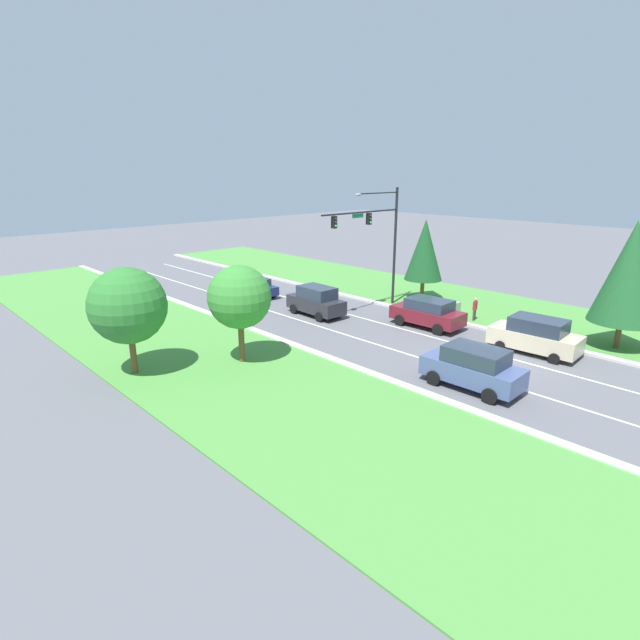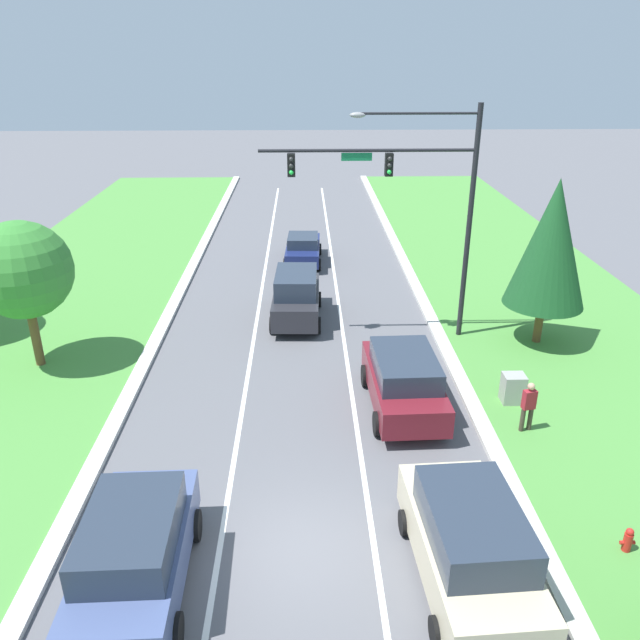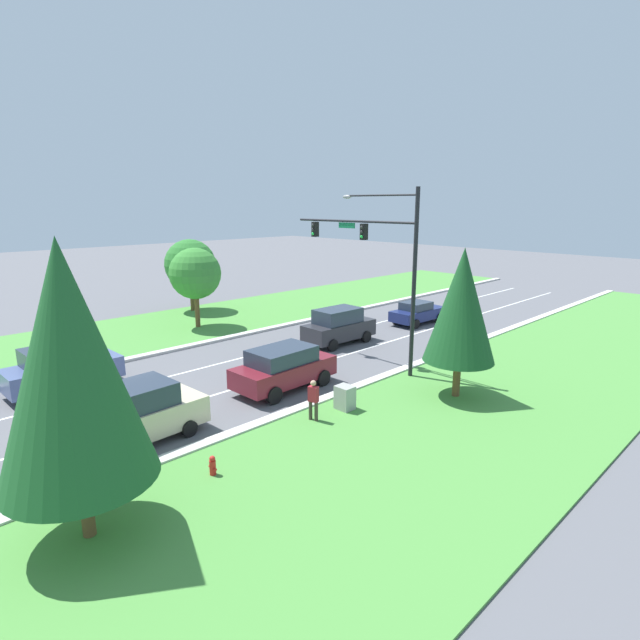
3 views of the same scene
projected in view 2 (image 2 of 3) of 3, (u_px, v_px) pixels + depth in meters
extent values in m
plane|color=#5B5B60|center=(297.00, 550.00, 14.43)|extent=(160.00, 160.00, 0.00)
cube|color=beige|center=(539.00, 543.00, 14.55)|extent=(0.50, 90.00, 0.15)
cube|color=beige|center=(50.00, 553.00, 14.26)|extent=(0.50, 90.00, 0.15)
cube|color=white|center=(219.00, 552.00, 14.39)|extent=(0.14, 81.00, 0.01)
cube|color=white|center=(374.00, 549.00, 14.48)|extent=(0.14, 81.00, 0.01)
cylinder|color=black|center=(469.00, 228.00, 23.36)|extent=(0.20, 0.20, 8.94)
cylinder|color=black|center=(368.00, 150.00, 22.11)|extent=(7.78, 0.12, 0.12)
cube|color=#147042|center=(357.00, 157.00, 22.19)|extent=(1.10, 0.04, 0.28)
cylinder|color=black|center=(419.00, 113.00, 21.65)|extent=(4.28, 0.09, 0.09)
ellipsoid|color=gray|center=(358.00, 115.00, 21.62)|extent=(0.56, 0.28, 0.20)
cube|color=black|center=(389.00, 165.00, 22.33)|extent=(0.28, 0.32, 0.80)
sphere|color=#2D2D2D|center=(390.00, 159.00, 22.08)|extent=(0.16, 0.16, 0.16)
sphere|color=#2D2D2D|center=(390.00, 165.00, 22.18)|extent=(0.16, 0.16, 0.16)
sphere|color=#23D647|center=(389.00, 172.00, 22.27)|extent=(0.16, 0.16, 0.16)
cube|color=black|center=(291.00, 165.00, 22.24)|extent=(0.28, 0.32, 0.80)
sphere|color=#2D2D2D|center=(291.00, 159.00, 21.99)|extent=(0.16, 0.16, 0.16)
sphere|color=#2D2D2D|center=(291.00, 166.00, 22.09)|extent=(0.16, 0.16, 0.16)
sphere|color=#23D647|center=(291.00, 173.00, 22.18)|extent=(0.16, 0.16, 0.16)
cube|color=maroon|center=(403.00, 385.00, 19.85)|extent=(2.20, 4.87, 0.88)
cube|color=#283342|center=(405.00, 365.00, 19.43)|extent=(1.94, 2.94, 0.69)
cylinder|color=black|center=(424.00, 374.00, 21.44)|extent=(0.26, 0.76, 0.75)
cylinder|color=black|center=(365.00, 376.00, 21.34)|extent=(0.26, 0.76, 0.75)
cylinder|color=black|center=(445.00, 422.00, 18.72)|extent=(0.26, 0.76, 0.75)
cylinder|color=black|center=(378.00, 424.00, 18.61)|extent=(0.26, 0.76, 0.75)
cube|color=#28282D|center=(297.00, 301.00, 26.37)|extent=(2.02, 4.61, 0.96)
cube|color=#283342|center=(296.00, 282.00, 25.91)|extent=(1.77, 2.78, 0.84)
cylinder|color=black|center=(318.00, 299.00, 27.85)|extent=(0.26, 0.70, 0.69)
cylinder|color=black|center=(277.00, 299.00, 27.86)|extent=(0.26, 0.70, 0.69)
cylinder|color=black|center=(318.00, 325.00, 25.27)|extent=(0.26, 0.70, 0.69)
cylinder|color=black|center=(273.00, 325.00, 25.28)|extent=(0.26, 0.70, 0.69)
cube|color=#475684|center=(137.00, 559.00, 13.08)|extent=(2.13, 4.76, 0.94)
cube|color=#283342|center=(130.00, 531.00, 12.63)|extent=(1.88, 2.87, 0.77)
cylinder|color=black|center=(195.00, 525.00, 14.65)|extent=(0.26, 0.75, 0.74)
cylinder|color=black|center=(110.00, 529.00, 14.56)|extent=(0.26, 0.75, 0.74)
cylinder|color=black|center=(175.00, 632.00, 11.98)|extent=(0.26, 0.75, 0.74)
cylinder|color=black|center=(70.00, 637.00, 11.89)|extent=(0.26, 0.75, 0.74)
cube|color=beige|center=(468.00, 551.00, 13.34)|extent=(2.32, 5.01, 0.99)
cube|color=#283342|center=(474.00, 522.00, 12.87)|extent=(2.01, 3.04, 0.80)
cylinder|color=black|center=(488.00, 518.00, 15.00)|extent=(0.27, 0.62, 0.61)
cylinder|color=black|center=(405.00, 522.00, 14.85)|extent=(0.27, 0.62, 0.61)
cylinder|color=black|center=(539.00, 624.00, 12.22)|extent=(0.27, 0.62, 0.61)
cylinder|color=black|center=(438.00, 632.00, 12.07)|extent=(0.27, 0.62, 0.61)
cube|color=navy|center=(303.00, 250.00, 33.51)|extent=(1.91, 4.42, 0.70)
cube|color=#283342|center=(303.00, 241.00, 33.02)|extent=(1.64, 2.02, 0.54)
cylinder|color=black|center=(319.00, 249.00, 34.88)|extent=(0.26, 0.65, 0.64)
cylinder|color=black|center=(289.00, 249.00, 34.90)|extent=(0.26, 0.65, 0.64)
cylinder|color=black|center=(319.00, 265.00, 32.40)|extent=(0.26, 0.65, 0.64)
cylinder|color=black|center=(286.00, 264.00, 32.42)|extent=(0.26, 0.65, 0.64)
cube|color=#9E9E99|center=(513.00, 389.00, 20.18)|extent=(0.70, 0.60, 1.05)
cylinder|color=#42382D|center=(522.00, 421.00, 18.67)|extent=(0.14, 0.14, 0.84)
cylinder|color=#42382D|center=(530.00, 420.00, 18.73)|extent=(0.14, 0.14, 0.84)
cube|color=maroon|center=(529.00, 399.00, 18.41)|extent=(0.42, 0.30, 0.60)
sphere|color=tan|center=(531.00, 386.00, 18.24)|extent=(0.22, 0.22, 0.22)
cylinder|color=red|center=(627.00, 543.00, 14.26)|extent=(0.20, 0.20, 0.55)
sphere|color=red|center=(630.00, 532.00, 14.12)|extent=(0.18, 0.18, 0.18)
cylinder|color=red|center=(622.00, 543.00, 14.24)|extent=(0.10, 0.09, 0.09)
cylinder|color=red|center=(632.00, 542.00, 14.25)|extent=(0.10, 0.09, 0.09)
cylinder|color=brown|center=(35.00, 336.00, 22.31)|extent=(0.32, 0.32, 2.42)
sphere|color=#388433|center=(22.00, 270.00, 21.31)|extent=(3.40, 3.40, 3.40)
cylinder|color=brown|center=(539.00, 324.00, 24.23)|extent=(0.32, 0.32, 1.67)
cone|color=#194C23|center=(551.00, 243.00, 22.93)|extent=(3.00, 3.00, 4.80)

